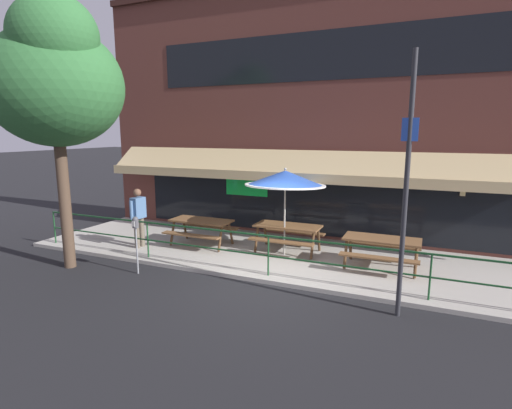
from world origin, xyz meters
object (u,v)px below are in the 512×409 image
(picnic_table_left, at_px, (201,225))
(pedestrian_walking, at_px, (138,215))
(parking_meter_near, at_px, (136,228))
(street_sign_pole, at_px, (406,187))
(picnic_table_right, at_px, (382,245))
(street_tree_curbside, at_px, (55,79))
(picnic_table_centre, at_px, (288,231))
(patio_umbrella_centre, at_px, (285,179))

(picnic_table_left, distance_m, pedestrian_walking, 1.82)
(picnic_table_left, xyz_separation_m, parking_meter_near, (-0.32, -2.46, 0.44))
(pedestrian_walking, bearing_deg, street_sign_pole, -11.16)
(parking_meter_near, relative_size, street_sign_pole, 0.30)
(picnic_table_right, relative_size, street_sign_pole, 0.38)
(picnic_table_left, xyz_separation_m, pedestrian_walking, (-1.55, -0.88, 0.35))
(picnic_table_right, distance_m, street_tree_curbside, 8.69)
(picnic_table_left, height_order, pedestrian_walking, pedestrian_walking)
(picnic_table_centre, bearing_deg, patio_umbrella_centre, -90.00)
(picnic_table_left, xyz_separation_m, picnic_table_right, (5.09, -0.01, 0.00))
(parking_meter_near, bearing_deg, pedestrian_walking, 127.99)
(pedestrian_walking, relative_size, street_tree_curbside, 0.27)
(pedestrian_walking, xyz_separation_m, parking_meter_near, (1.23, -1.58, 0.09))
(picnic_table_left, distance_m, street_tree_curbside, 5.28)
(picnic_table_centre, relative_size, pedestrian_walking, 1.05)
(street_sign_pole, xyz_separation_m, street_tree_curbside, (-7.80, -0.51, 2.17))
(parking_meter_near, bearing_deg, picnic_table_centre, 44.79)
(pedestrian_walking, distance_m, street_sign_pole, 7.48)
(picnic_table_centre, xyz_separation_m, parking_meter_near, (-2.86, -2.84, 0.44))
(street_sign_pole, bearing_deg, patio_umbrella_centre, 142.24)
(picnic_table_left, xyz_separation_m, picnic_table_centre, (2.54, 0.38, 0.00))
(patio_umbrella_centre, xyz_separation_m, street_sign_pole, (3.12, -2.42, 0.27))
(patio_umbrella_centre, distance_m, street_tree_curbside, 6.04)
(picnic_table_right, bearing_deg, street_sign_pole, -75.92)
(picnic_table_centre, xyz_separation_m, pedestrian_walking, (-4.09, -1.26, 0.35))
(pedestrian_walking, bearing_deg, patio_umbrella_centre, 13.65)
(picnic_table_left, height_order, picnic_table_centre, same)
(picnic_table_right, height_order, parking_meter_near, parking_meter_near)
(street_tree_curbside, bearing_deg, picnic_table_left, 52.77)
(picnic_table_centre, height_order, street_tree_curbside, street_tree_curbside)
(patio_umbrella_centre, bearing_deg, picnic_table_centre, 90.00)
(patio_umbrella_centre, height_order, street_tree_curbside, street_tree_curbside)
(picnic_table_right, relative_size, pedestrian_walking, 1.05)
(parking_meter_near, bearing_deg, picnic_table_right, 24.39)
(patio_umbrella_centre, distance_m, pedestrian_walking, 4.36)
(picnic_table_centre, distance_m, parking_meter_near, 4.05)
(pedestrian_walking, height_order, parking_meter_near, pedestrian_walking)
(picnic_table_centre, xyz_separation_m, patio_umbrella_centre, (-0.00, -0.27, 1.47))
(picnic_table_left, height_order, parking_meter_near, parking_meter_near)
(patio_umbrella_centre, distance_m, street_sign_pole, 3.95)
(picnic_table_centre, relative_size, street_tree_curbside, 0.28)
(picnic_table_right, height_order, street_tree_curbside, street_tree_curbside)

